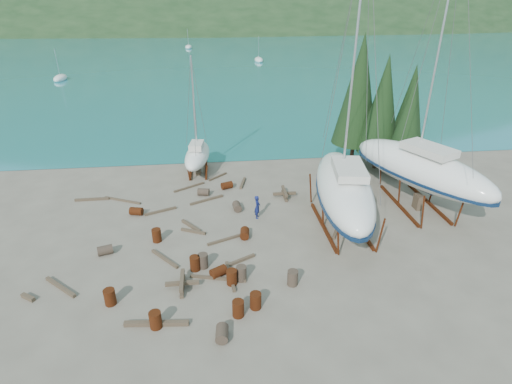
{
  "coord_description": "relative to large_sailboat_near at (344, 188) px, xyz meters",
  "views": [
    {
      "loc": [
        -2.13,
        -20.4,
        14.08
      ],
      "look_at": [
        0.55,
        3.0,
        2.56
      ],
      "focal_mm": 28.0,
      "sensor_mm": 36.0,
      "label": 1
    }
  ],
  "objects": [
    {
      "name": "moored_boat_mid",
      "position": [
        3.76,
        77.77,
        -2.53
      ],
      "size": [
        2.0,
        5.0,
        6.05
      ],
      "color": "white",
      "rests_on": "ground"
    },
    {
      "name": "drum_15",
      "position": [
        -15.17,
        -1.55,
        -2.63
      ],
      "size": [
        1.01,
        0.82,
        0.58
      ],
      "primitive_type": "cylinder",
      "rotation": [
        1.57,
        0.0,
        1.87
      ],
      "color": "#2D2823",
      "rests_on": "ground"
    },
    {
      "name": "timber_14",
      "position": [
        -16.87,
        -4.57,
        -2.83
      ],
      "size": [
        2.07,
        1.87,
        0.18
      ],
      "primitive_type": "cube",
      "rotation": [
        0.0,
        0.0,
        0.84
      ],
      "color": "brown",
      "rests_on": "ground"
    },
    {
      "name": "timber_8",
      "position": [
        -10.1,
        1.06,
        -2.83
      ],
      "size": [
        1.36,
        1.71,
        0.19
      ],
      "primitive_type": "cube",
      "rotation": [
        0.0,
        0.0,
        0.65
      ],
      "color": "brown",
      "rests_on": "ground"
    },
    {
      "name": "timber_7",
      "position": [
        -7.06,
        -3.25,
        -2.83
      ],
      "size": [
        1.79,
        1.06,
        0.17
      ],
      "primitive_type": "cube",
      "rotation": [
        0.0,
        0.0,
        2.06
      ],
      "color": "brown",
      "rests_on": "ground"
    },
    {
      "name": "timber_10",
      "position": [
        -9.03,
        4.86,
        -2.84
      ],
      "size": [
        2.56,
        1.37,
        0.16
      ],
      "primitive_type": "cube",
      "rotation": [
        0.0,
        0.0,
        2.03
      ],
      "color": "brown",
      "rests_on": "ground"
    },
    {
      "name": "timber_11",
      "position": [
        -7.82,
        -0.86,
        -2.84
      ],
      "size": [
        2.43,
        1.13,
        0.15
      ],
      "primitive_type": "cube",
      "rotation": [
        0.0,
        0.0,
        1.96
      ],
      "color": "brown",
      "rests_on": "ground"
    },
    {
      "name": "timber_2",
      "position": [
        -17.82,
        5.95,
        -2.83
      ],
      "size": [
        2.54,
        0.21,
        0.19
      ],
      "primitive_type": "cube",
      "rotation": [
        0.0,
        0.0,
        1.58
      ],
      "color": "brown",
      "rests_on": "ground"
    },
    {
      "name": "drum_1",
      "position": [
        -8.37,
        -9.05,
        -2.63
      ],
      "size": [
        0.65,
        0.92,
        0.58
      ],
      "primitive_type": "cylinder",
      "rotation": [
        1.57,
        0.0,
        3.06
      ],
      "color": "#2D2823",
      "rests_on": "ground"
    },
    {
      "name": "moored_boat_far",
      "position": [
        -14.24,
        107.77,
        -2.53
      ],
      "size": [
        2.0,
        5.0,
        6.05
      ],
      "color": "white",
      "rests_on": "ground"
    },
    {
      "name": "drum_16",
      "position": [
        -9.25,
        -3.54,
        -2.48
      ],
      "size": [
        0.58,
        0.58,
        0.88
      ],
      "primitive_type": "cylinder",
      "color": "#2D2823",
      "rests_on": "ground"
    },
    {
      "name": "timber_16",
      "position": [
        -11.45,
        -7.89,
        -2.81
      ],
      "size": [
        3.08,
        0.51,
        0.23
      ],
      "primitive_type": "cube",
      "rotation": [
        0.0,
        0.0,
        1.48
      ],
      "color": "brown",
      "rests_on": "ground"
    },
    {
      "name": "drum_6",
      "position": [
        -6.59,
        -0.61,
        -2.63
      ],
      "size": [
        0.68,
        0.94,
        0.58
      ],
      "primitive_type": "cylinder",
      "rotation": [
        1.57,
        0.0,
        -0.11
      ],
      "color": "#5D2E10",
      "rests_on": "ground"
    },
    {
      "name": "timber_4",
      "position": [
        -9.93,
        0.35,
        -2.83
      ],
      "size": [
        1.68,
        0.9,
        0.17
      ],
      "primitive_type": "cube",
      "rotation": [
        0.0,
        0.0,
        1.13
      ],
      "color": "brown",
      "rests_on": "ground"
    },
    {
      "name": "large_sailboat_near",
      "position": [
        0.0,
        0.0,
        0.0
      ],
      "size": [
        5.14,
        11.9,
        18.13
      ],
      "rotation": [
        0.0,
        0.0,
        -0.16
      ],
      "color": "white",
      "rests_on": "ground"
    },
    {
      "name": "bay_water",
      "position": [
        -6.24,
        312.77,
        -2.92
      ],
      "size": [
        700.0,
        700.0,
        0.0
      ],
      "primitive_type": "plane",
      "color": "#1C718C",
      "rests_on": "ground"
    },
    {
      "name": "far_house_center",
      "position": [
        -26.24,
        187.77,
        0.0
      ],
      "size": [
        6.6,
        5.6,
        5.6
      ],
      "color": "beige",
      "rests_on": "ground"
    },
    {
      "name": "ground",
      "position": [
        -6.24,
        -2.23,
        -2.92
      ],
      "size": [
        600.0,
        600.0,
        0.0
      ],
      "primitive_type": "plane",
      "color": "#635B4E",
      "rests_on": "ground"
    },
    {
      "name": "timber_17",
      "position": [
        -12.37,
        3.45,
        -2.84
      ],
      "size": [
        2.24,
        1.06,
        0.16
      ],
      "primitive_type": "cube",
      "rotation": [
        0.0,
        0.0,
        1.97
      ],
      "color": "brown",
      "rests_on": "ground"
    },
    {
      "name": "worker",
      "position": [
        -5.47,
        1.86,
        -2.07
      ],
      "size": [
        0.54,
        0.7,
        1.7
      ],
      "primitive_type": "imported",
      "rotation": [
        0.0,
        0.0,
        1.34
      ],
      "color": "navy",
      "rests_on": "ground"
    },
    {
      "name": "timber_pile_aft",
      "position": [
        -2.98,
        4.84,
        -2.62
      ],
      "size": [
        1.8,
        1.8,
        0.6
      ],
      "color": "brown",
      "rests_on": "ground"
    },
    {
      "name": "timber_3",
      "position": [
        -8.43,
        -4.77,
        -2.85
      ],
      "size": [
        3.1,
        0.93,
        0.15
      ],
      "primitive_type": "cube",
      "rotation": [
        0.0,
        0.0,
        1.32
      ],
      "color": "brown",
      "rests_on": "ground"
    },
    {
      "name": "far_house_right",
      "position": [
        23.76,
        187.77,
        0.0
      ],
      "size": [
        6.6,
        5.6,
        5.6
      ],
      "color": "beige",
      "rests_on": "ground"
    },
    {
      "name": "drum_4",
      "position": [
        -7.38,
        6.88,
        -2.63
      ],
      "size": [
        1.03,
        0.85,
        0.58
      ],
      "primitive_type": "cylinder",
      "rotation": [
        1.57,
        0.0,
        1.93
      ],
      "color": "#5D2E10",
      "rests_on": "ground"
    },
    {
      "name": "timber_0",
      "position": [
        -10.46,
        7.34,
        -2.85
      ],
      "size": [
        2.44,
        1.6,
        0.14
      ],
      "primitive_type": "cube",
      "rotation": [
        0.0,
        0.0,
        2.13
      ],
      "color": "brown",
      "rests_on": "ground"
    },
    {
      "name": "drum_13",
      "position": [
        -13.92,
        -6.11,
        -2.48
      ],
      "size": [
        0.58,
        0.58,
        0.88
      ],
      "primitive_type": "cylinder",
      "color": "#5D2E10",
      "rests_on": "ground"
    },
    {
      "name": "drum_5",
      "position": [
        -7.15,
        -4.94,
        -2.48
      ],
      "size": [
        0.58,
        0.58,
        0.88
      ],
      "primitive_type": "cylinder",
      "color": "#2D2823",
      "rests_on": "ground"
    },
    {
      "name": "timber_9",
      "position": [
        -8.06,
        9.21,
        -2.85
      ],
      "size": [
        1.61,
        1.54,
        0.15
      ],
      "primitive_type": "cube",
      "rotation": [
        0.0,
        0.0,
        2.33
      ],
      "color": "brown",
      "rests_on": "ground"
    },
    {
      "name": "drum_8",
      "position": [
        -12.2,
        -0.45,
        -2.48
      ],
      "size": [
        0.58,
        0.58,
        0.88
      ],
      "primitive_type": "cylinder",
      "color": "#5D2E10",
      "rests_on": "ground"
    },
    {
      "name": "far_house_left",
      "position": [
        -66.24,
        187.77,
        0.0
      ],
      "size": [
        6.6,
        5.6,
        5.6
      ],
      "color": "beige",
      "rests_on": "ground"
    },
    {
      "name": "timber_1",
      "position": [
        -0.55,
        -0.83,
        -2.82
      ],
      "size": [
        0.92,
        1.53,
        0.19
      ],
      "primitive_type": "cube",
      "rotation": [
        0.0,
        0.0,
        2.66
      ],
      "color": "brown",
      "rests_on": "ground"
    },
    {
      "name": "drum_12",
      "position": [
        -8.4,
        -4.46,
        -2.63
      ],
      "size": [
        1.05,
        0.95,
        0.58
      ],
      "primitive_type": "cylinder",
      "rotation": [
        1.57,
        0.0,
        2.11
      ],
      "color": "#5D2E10",
      "rests_on": "ground"
    },
    {
      "name": "timber_6",
      "position": [
        -6.03,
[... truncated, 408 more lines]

